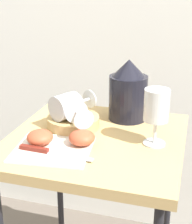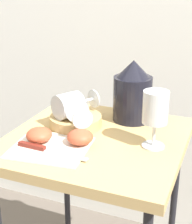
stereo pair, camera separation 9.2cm
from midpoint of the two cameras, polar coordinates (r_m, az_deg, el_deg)
name	(u,v)px [view 2 (the right image)]	position (r m, az deg, el deg)	size (l,w,h in m)	color
curtain_drape	(147,26)	(1.52, 10.21, 13.62)	(2.40, 0.03, 1.97)	white
table	(96,159)	(1.08, 2.46, -7.74)	(0.52, 0.52, 0.73)	tan
linen_napkin	(50,147)	(0.98, -4.80, -5.87)	(0.21, 0.19, 0.00)	silver
basket_tray	(76,121)	(1.12, -0.97, -1.52)	(0.17, 0.17, 0.04)	tan
pitcher	(133,97)	(1.15, 8.32, 2.47)	(0.18, 0.13, 0.20)	black
wine_glass_upright	(155,111)	(0.97, 12.38, 0.18)	(0.07, 0.07, 0.16)	silver
wine_glass_tipped_near	(75,107)	(1.08, -1.10, 0.73)	(0.15, 0.16, 0.07)	silver
wine_glass_tipped_far	(69,105)	(1.09, -1.99, 1.10)	(0.13, 0.16, 0.08)	silver
apple_half_left	(39,135)	(1.01, -6.73, -3.81)	(0.07, 0.07, 0.04)	#C15133
apple_half_right	(80,137)	(0.99, 0.05, -4.16)	(0.07, 0.07, 0.04)	#C15133
knife	(42,149)	(0.96, -6.16, -6.04)	(0.21, 0.03, 0.01)	silver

